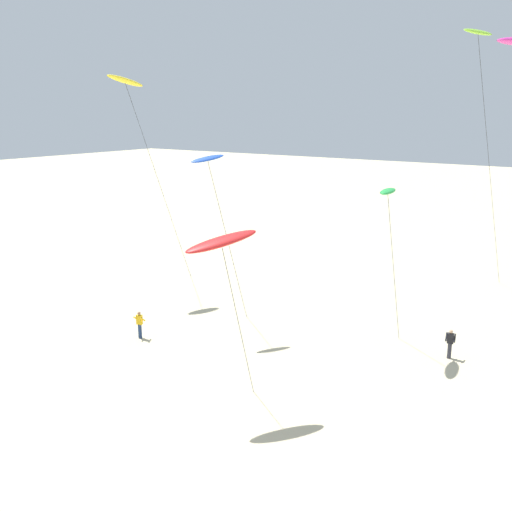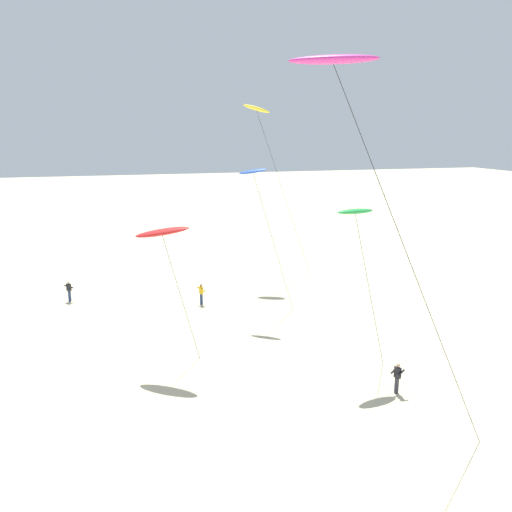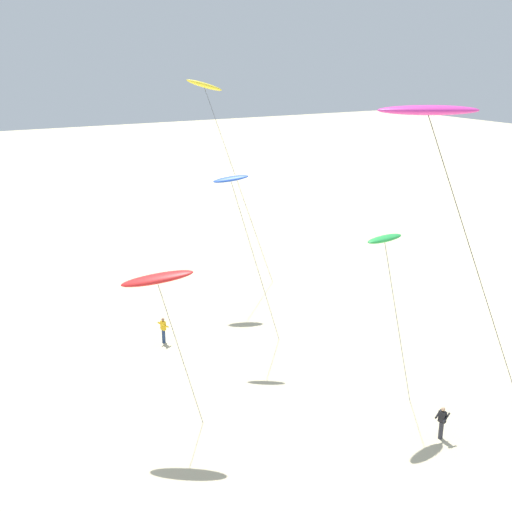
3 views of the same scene
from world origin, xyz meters
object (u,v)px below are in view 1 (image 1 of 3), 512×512
(kite_green, at_px, (388,192))
(kite_flyer_middle, at_px, (450,343))
(kite_lime, at_px, (478,35))
(kite_blue, at_px, (208,162))
(kite_yellow, at_px, (126,82))
(kite_red, at_px, (221,242))
(kite_flyer_nearest, at_px, (140,324))

(kite_green, height_order, kite_flyer_middle, kite_green)
(kite_green, xyz_separation_m, kite_lime, (1.28, 10.18, 8.75))
(kite_lime, bearing_deg, kite_green, -97.16)
(kite_blue, distance_m, kite_flyer_middle, 16.95)
(kite_yellow, bearing_deg, kite_red, -31.67)
(kite_lime, height_order, kite_flyer_middle, kite_lime)
(kite_red, height_order, kite_flyer_nearest, kite_red)
(kite_lime, bearing_deg, kite_blue, -129.84)
(kite_red, bearing_deg, kite_green, 71.88)
(kite_yellow, xyz_separation_m, kite_red, (16.08, -9.92, -7.31))
(kite_red, bearing_deg, kite_flyer_middle, 57.89)
(kite_yellow, relative_size, kite_flyer_nearest, 9.44)
(kite_blue, height_order, kite_green, kite_blue)
(kite_yellow, height_order, kite_lime, kite_lime)
(kite_flyer_nearest, relative_size, kite_flyer_middle, 1.00)
(kite_green, bearing_deg, kite_red, -108.12)
(kite_yellow, relative_size, kite_green, 1.71)
(kite_yellow, relative_size, kite_red, 1.89)
(kite_lime, xyz_separation_m, kite_flyer_nearest, (-13.64, -16.86, -16.84))
(kite_flyer_nearest, height_order, kite_flyer_middle, same)
(kite_green, relative_size, kite_flyer_nearest, 5.51)
(kite_flyer_nearest, bearing_deg, kite_red, -20.93)
(kite_lime, bearing_deg, kite_flyer_middle, -75.40)
(kite_blue, relative_size, kite_yellow, 0.69)
(kite_lime, xyz_separation_m, kite_flyer_middle, (2.39, -9.19, -16.84))
(kite_blue, bearing_deg, kite_flyer_nearest, -125.49)
(kite_red, bearing_deg, kite_yellow, 148.33)
(kite_green, distance_m, kite_flyer_nearest, 16.21)
(kite_yellow, distance_m, kite_flyer_nearest, 17.10)
(kite_blue, bearing_deg, kite_green, 17.49)
(kite_blue, relative_size, kite_red, 1.30)
(kite_yellow, xyz_separation_m, kite_flyer_nearest, (7.04, -6.46, -14.18))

